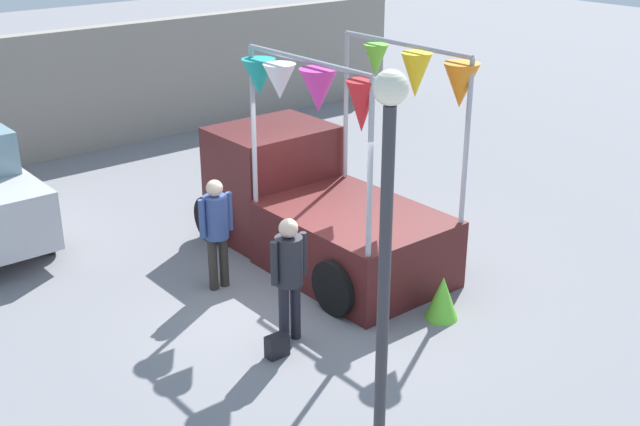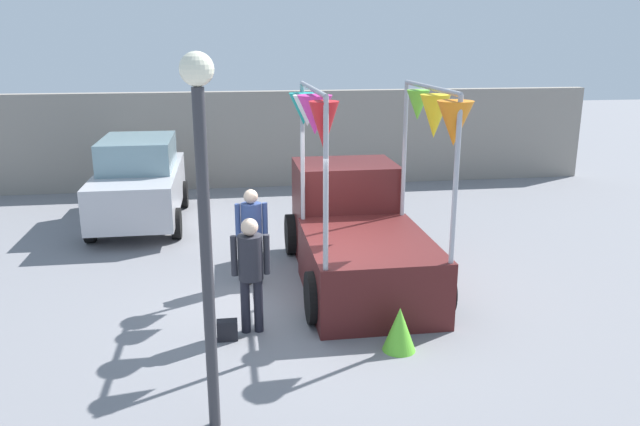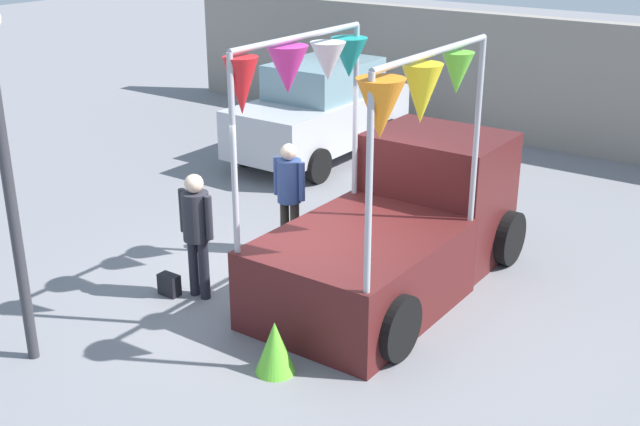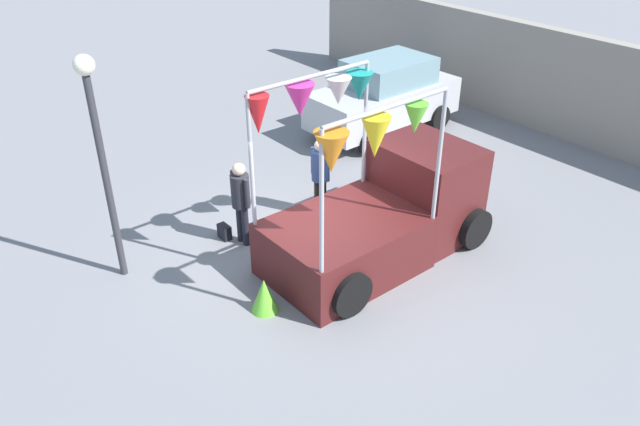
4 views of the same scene
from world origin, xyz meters
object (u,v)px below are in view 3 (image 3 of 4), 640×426
Objects in this scene: vendor_truck at (401,217)px; street_lamp at (1,138)px; handbag at (169,285)px; folded_kite_bundle_lime at (275,347)px; person_vendor at (289,188)px; parked_car at (321,110)px; person_customer at (196,224)px.

street_lamp is at bearing -120.11° from vendor_truck.
handbag is 0.47× the size of folded_kite_bundle_lime.
person_vendor is 5.79× the size of handbag.
vendor_truck reaches higher than parked_car.
person_customer is 1.78m from person_vendor.
parked_car is at bearing 135.96° from vendor_truck.
handbag is 3.09m from street_lamp.
parked_car reaches higher than handbag.
parked_car reaches higher than person_customer.
vendor_truck reaches higher than handbag.
parked_car is 14.29× the size of handbag.
street_lamp reaches higher than folded_kite_bundle_lime.
folded_kite_bundle_lime is (0.04, -2.70, -0.60)m from vendor_truck.
parked_car is at bearing 121.68° from folded_kite_bundle_lime.
person_customer is at bearing -92.95° from person_vendor.
person_vendor reaches higher than handbag.
person_customer is (2.19, -5.77, 0.05)m from parked_car.
handbag is (-0.44, -1.98, -0.84)m from person_vendor.
street_lamp is 6.43× the size of folded_kite_bundle_lime.
person_customer is 2.75× the size of folded_kite_bundle_lime.
street_lamp is 3.52m from folded_kite_bundle_lime.
vendor_truck is at bearing 3.04° from person_vendor.
vendor_truck is 4.93m from street_lamp.
street_lamp reaches higher than handbag.
person_vendor is (2.28, -3.99, 0.03)m from parked_car.
street_lamp is at bearing -150.91° from folded_kite_bundle_lime.
person_customer is 0.43× the size of street_lamp.
vendor_truck is at bearing 90.94° from folded_kite_bundle_lime.
vendor_truck is 2.54× the size of person_vendor.
vendor_truck reaches higher than person_vendor.
parked_car is at bearing 110.79° from person_customer.
folded_kite_bundle_lime is at bearing -89.06° from vendor_truck.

